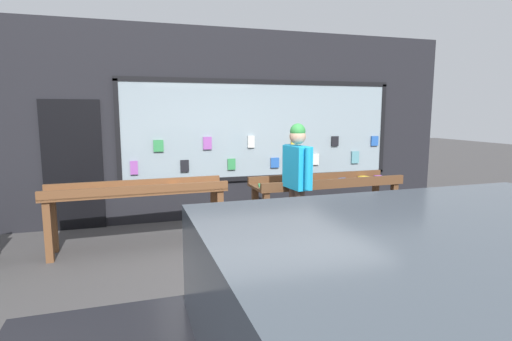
{
  "coord_description": "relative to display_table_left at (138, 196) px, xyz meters",
  "views": [
    {
      "loc": [
        -1.44,
        -4.64,
        1.9
      ],
      "look_at": [
        0.21,
        0.83,
        1.06
      ],
      "focal_mm": 28.0,
      "sensor_mm": 36.0,
      "label": 1
    }
  ],
  "objects": [
    {
      "name": "shopfront_facade",
      "position": [
        1.45,
        1.36,
        0.92
      ],
      "size": [
        8.91,
        0.29,
        3.34
      ],
      "color": "black",
      "rests_on": "ground_plane"
    },
    {
      "name": "person_browsing",
      "position": [
        2.14,
        -0.57,
        0.29
      ],
      "size": [
        0.27,
        0.68,
        1.75
      ],
      "rotation": [
        0.0,
        0.0,
        1.69
      ],
      "color": "#4C382D",
      "rests_on": "ground_plane"
    },
    {
      "name": "display_table_left",
      "position": [
        0.0,
        0.0,
        0.0
      ],
      "size": [
        2.45,
        0.65,
        0.93
      ],
      "color": "brown",
      "rests_on": "ground_plane"
    },
    {
      "name": "small_dog",
      "position": [
        2.61,
        -0.74,
        -0.45
      ],
      "size": [
        0.35,
        0.59,
        0.43
      ],
      "rotation": [
        0.0,
        0.0,
        1.24
      ],
      "color": "#99724C",
      "rests_on": "ground_plane"
    },
    {
      "name": "display_table_right",
      "position": [
        2.89,
        -0.0,
        -0.02
      ],
      "size": [
        2.46,
        0.75,
        0.89
      ],
      "color": "brown",
      "rests_on": "ground_plane"
    },
    {
      "name": "ground_plane",
      "position": [
        1.44,
        -1.03,
        -0.74
      ],
      "size": [
        40.0,
        40.0,
        0.0
      ],
      "primitive_type": "plane",
      "color": "#474444"
    }
  ]
}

